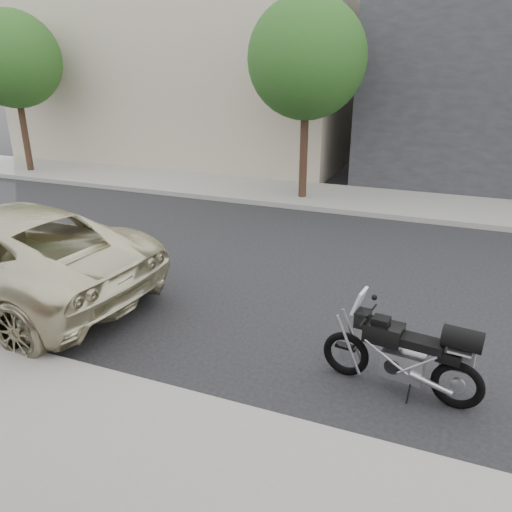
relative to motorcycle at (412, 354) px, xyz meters
The scene contains 6 objects.
ground 3.55m from the motorcycle, 52.39° to the right, with size 120.00×120.00×0.00m, color black.
far_sidewalk 9.54m from the motorcycle, 77.01° to the right, with size 44.00×3.00×0.15m, color gray.
far_building_cream 20.02m from the motorcycle, 55.61° to the right, with size 14.00×11.00×8.00m.
street_tree_mid 10.34m from the motorcycle, 64.75° to the right, with size 3.40×3.40×5.70m.
street_tree_right 17.86m from the motorcycle, 30.11° to the right, with size 3.40×3.40×5.70m.
motorcycle is the anchor object (origin of this frame).
Camera 1 is at (-2.34, 8.59, 4.03)m, focal length 35.00 mm.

